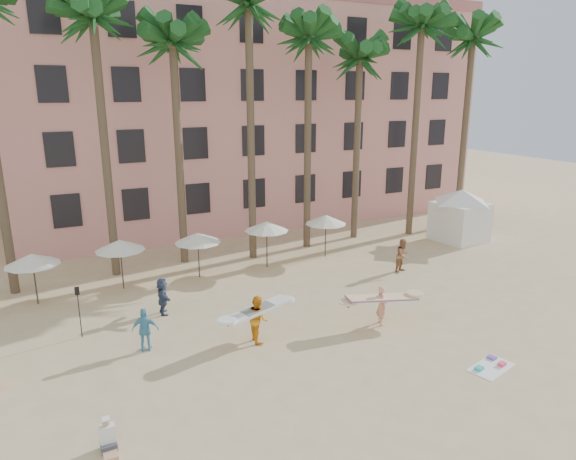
# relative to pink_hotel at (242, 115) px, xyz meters

# --- Properties ---
(ground) EXTENTS (120.00, 120.00, 0.00)m
(ground) POSITION_rel_pink_hotel_xyz_m (-7.00, -26.00, -8.00)
(ground) COLOR #D1B789
(ground) RESTS_ON ground
(pink_hotel) EXTENTS (35.00, 14.00, 16.00)m
(pink_hotel) POSITION_rel_pink_hotel_xyz_m (0.00, 0.00, 0.00)
(pink_hotel) COLOR pink
(pink_hotel) RESTS_ON ground
(palm_row) EXTENTS (44.40, 5.40, 16.30)m
(palm_row) POSITION_rel_pink_hotel_xyz_m (-6.49, -11.00, 4.97)
(palm_row) COLOR brown
(palm_row) RESTS_ON ground
(umbrella_row) EXTENTS (22.50, 2.70, 2.73)m
(umbrella_row) POSITION_rel_pink_hotel_xyz_m (-10.00, -13.50, -5.67)
(umbrella_row) COLOR #332B23
(umbrella_row) RESTS_ON ground
(cabana) EXTENTS (4.97, 4.97, 3.50)m
(cabana) POSITION_rel_pink_hotel_xyz_m (9.93, -14.34, -5.93)
(cabana) COLOR white
(cabana) RESTS_ON ground
(beach_towel) EXTENTS (1.99, 1.42, 0.14)m
(beach_towel) POSITION_rel_pink_hotel_xyz_m (-1.10, -27.42, -7.97)
(beach_towel) COLOR white
(beach_towel) RESTS_ON ground
(carrier_yellow) EXTENTS (3.28, 1.23, 1.75)m
(carrier_yellow) POSITION_rel_pink_hotel_xyz_m (-2.59, -22.65, -7.01)
(carrier_yellow) COLOR tan
(carrier_yellow) RESTS_ON ground
(carrier_white) EXTENTS (3.10, 1.51, 1.94)m
(carrier_white) POSITION_rel_pink_hotel_xyz_m (-8.00, -21.69, -6.97)
(carrier_white) COLOR orange
(carrier_white) RESTS_ON ground
(beachgoers) EXTENTS (21.14, 4.79, 1.90)m
(beachgoers) POSITION_rel_pink_hotel_xyz_m (-8.20, -18.67, -7.11)
(beachgoers) COLOR #374361
(beachgoers) RESTS_ON ground
(paddle) EXTENTS (0.18, 0.04, 2.23)m
(paddle) POSITION_rel_pink_hotel_xyz_m (-14.44, -18.19, -6.59)
(paddle) COLOR black
(paddle) RESTS_ON ground
(seated_man) EXTENTS (0.44, 0.77, 0.99)m
(seated_man) POSITION_rel_pink_hotel_xyz_m (-14.41, -25.93, -7.66)
(seated_man) COLOR #3F3F4C
(seated_man) RESTS_ON ground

